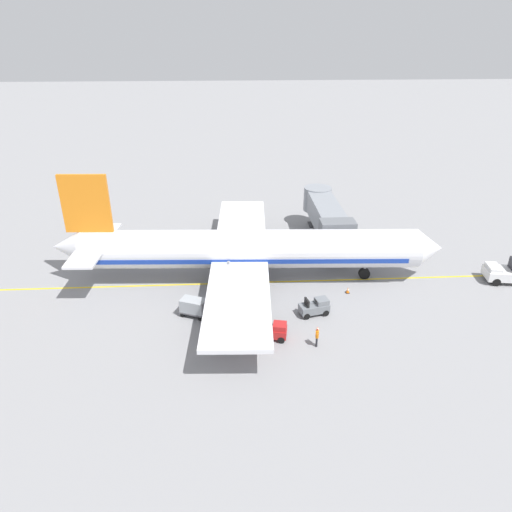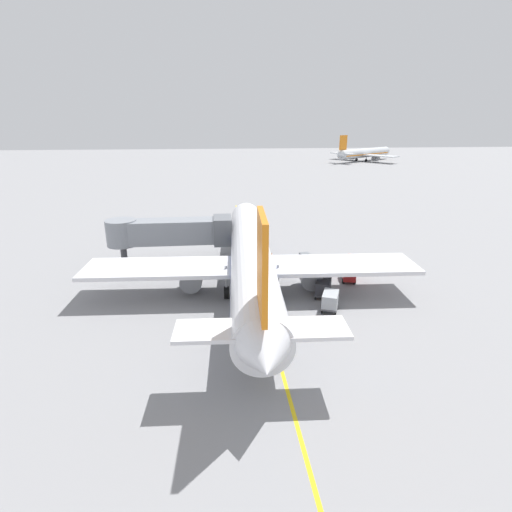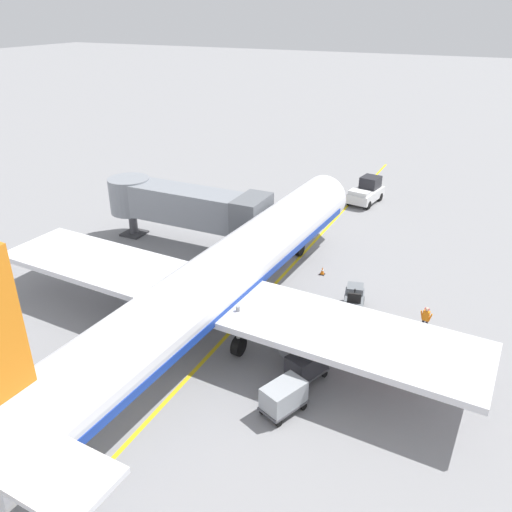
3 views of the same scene
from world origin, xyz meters
name	(u,v)px [view 1 (image 1 of 3)]	position (x,y,z in m)	size (l,w,h in m)	color
ground_plane	(246,283)	(0.00, 0.00, 0.00)	(400.00, 400.00, 0.00)	gray
gate_lead_in_line	(246,283)	(0.00, 0.00, 0.00)	(0.24, 80.00, 0.01)	gold
parked_airliner	(248,250)	(-0.76, 0.21, 3.19)	(30.22, 37.32, 10.63)	silver
jet_bridge	(326,214)	(-8.98, 9.37, 3.45)	(13.79, 3.50, 4.98)	gray
pushback_tractor	(511,272)	(1.29, 25.63, 1.10)	(2.85, 4.69, 2.40)	silver
baggage_tug_lead	(272,331)	(9.11, 1.69, 0.71)	(1.71, 2.69, 1.62)	#B21E1E
baggage_tug_trailing	(315,307)	(5.86, 5.70, 0.71)	(1.78, 2.71, 1.62)	slate
baggage_cart_front	(226,306)	(5.57, -1.98, 0.95)	(2.03, 2.94, 1.58)	#4C4C51
baggage_cart_second_in_train	(193,306)	(5.46, -4.71, 0.95)	(2.03, 2.94, 1.58)	#4C4C51
ground_crew_wing_walker	(317,336)	(10.33, 5.06, 0.95)	(0.73, 0.30, 1.69)	#232328
safety_cone_nose_left	(348,290)	(2.48, 9.40, 0.29)	(0.36, 0.36, 0.59)	black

